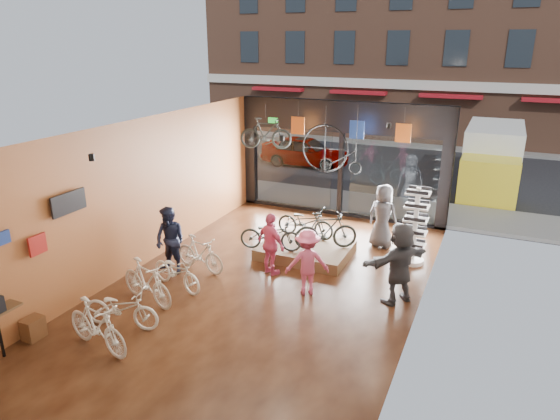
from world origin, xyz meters
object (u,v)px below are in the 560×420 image
Objects in this scene: box_truck at (491,161)px; display_platform at (305,250)px; floor_bike_2 at (121,308)px; sunglasses_rack at (415,226)px; customer_5 at (400,263)px; customer_3 at (307,262)px; customer_1 at (170,241)px; customer_4 at (383,216)px; floor_bike_5 at (200,254)px; floor_bike_4 at (177,272)px; hung_bike at (266,133)px; floor_bike_1 at (97,326)px; display_bike_mid at (326,231)px; customer_2 at (271,244)px; display_bike_left at (271,234)px; floor_bike_3 at (147,282)px; display_bike_right at (305,222)px; street_car at (305,151)px; penny_farthing at (334,151)px.

box_truck is 9.73m from display_platform.
sunglasses_rack is (4.91, 5.61, 0.61)m from floor_bike_2.
customer_3 is at bearing -38.76° from customer_5.
customer_1 is at bearing 2.32° from floor_bike_2.
box_truck is 7.63m from customer_4.
floor_bike_5 is at bearing 55.55° from customer_4.
floor_bike_4 is 1.03× the size of hung_bike.
box_truck is 15.70m from floor_bike_1.
customer_1 is at bearing 96.38° from display_bike_mid.
sunglasses_rack is 1.31× the size of hung_bike.
customer_4 is 0.97× the size of customer_5.
customer_1 is at bearing 47.66° from customer_2.
display_bike_left is 0.88× the size of customer_5.
floor_bike_3 is 0.70× the size of display_platform.
display_bike_right is (-4.53, -8.09, -0.47)m from box_truck.
box_truck is at bearing -95.52° from customer_4.
display_platform is 1.15× the size of sunglasses_rack.
customer_2 is 1.33m from customer_3.
customer_1 is at bearing -122.53° from box_truck.
floor_bike_1 is at bearing -162.17° from floor_bike_4.
penny_farthing is at bearing -153.01° from street_car.
floor_bike_4 is 1.03× the size of customer_3.
floor_bike_2 is at bearing -148.29° from sunglasses_rack.
display_bike_mid reaches higher than display_bike_right.
box_truck is 9.28m from display_bike_right.
sunglasses_rack is (1.01, -0.76, 0.12)m from customer_4.
floor_bike_1 is 6.29m from display_bike_mid.
customer_4 is (4.06, 5.32, 0.41)m from floor_bike_3.
street_car reaches higher than floor_bike_4.
floor_bike_4 is 6.16m from sunglasses_rack.
customer_5 is at bearing -156.47° from customer_2.
customer_5 reaches higher than customer_3.
hung_bike is at bearing -133.12° from box_truck.
floor_bike_5 is at bearing 12.94° from floor_bike_1.
penny_farthing is (2.36, 6.00, 1.99)m from floor_bike_3.
sunglasses_rack is at bearing -81.33° from display_bike_left.
floor_bike_4 is at bearing -38.99° from customer_1.
floor_bike_5 is 0.98× the size of customer_3.
display_bike_right reaches higher than display_bike_left.
display_bike_left is (-0.74, -0.65, 0.59)m from display_platform.
floor_bike_2 is at bearing -165.23° from floor_bike_4.
customer_3 is at bearing -160.28° from hung_bike.
floor_bike_1 is 8.36m from penny_farthing.
floor_bike_4 is 1.01m from customer_1.
customer_4 is (4.48, 3.83, 0.05)m from customer_1.
customer_2 is at bearing -163.05° from sunglasses_rack.
customer_1 is 5.60m from customer_5.
customer_1 is 1.09× the size of hung_bike.
box_truck is at bearing -41.13° from display_bike_left.
box_truck reaches higher than customer_1.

